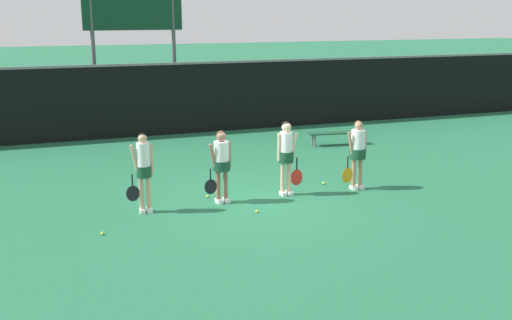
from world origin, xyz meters
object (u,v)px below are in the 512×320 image
object	(u,v)px
player_0	(143,167)
tennis_ball_6	(324,183)
scoreboard	(133,23)
tennis_ball_3	(257,211)
bench_courtside	(335,134)
tennis_ball_0	(300,180)
tennis_ball_1	(102,233)
tennis_ball_4	(361,178)
tennis_ball_2	(207,196)
tennis_ball_5	(217,192)
player_2	(286,152)
player_3	(358,149)
player_1	(221,160)

from	to	relation	value
player_0	tennis_ball_6	world-z (taller)	player_0
scoreboard	tennis_ball_3	distance (m)	10.90
bench_courtside	tennis_ball_0	xyz separation A→B (m)	(-2.86, -3.61, -0.33)
scoreboard	bench_courtside	size ratio (longest dim) A/B	2.73
tennis_ball_0	tennis_ball_3	bearing A→B (deg)	-134.36
scoreboard	bench_courtside	bearing A→B (deg)	-38.90
tennis_ball_1	tennis_ball_4	bearing A→B (deg)	14.69
tennis_ball_0	tennis_ball_2	bearing A→B (deg)	-168.63
bench_courtside	tennis_ball_5	size ratio (longest dim) A/B	25.80
tennis_ball_2	tennis_ball_6	size ratio (longest dim) A/B	0.90
player_2	tennis_ball_6	distance (m)	1.67
scoreboard	tennis_ball_1	world-z (taller)	scoreboard
player_0	player_3	distance (m)	5.21
player_3	tennis_ball_3	world-z (taller)	player_3
player_1	tennis_ball_3	world-z (taller)	player_1
tennis_ball_1	tennis_ball_5	distance (m)	3.45
scoreboard	tennis_ball_0	distance (m)	9.49
scoreboard	tennis_ball_1	size ratio (longest dim) A/B	73.74
player_3	tennis_ball_4	bearing A→B (deg)	46.94
player_3	tennis_ball_1	bearing A→B (deg)	-176.01
scoreboard	tennis_ball_6	bearing A→B (deg)	-69.29
tennis_ball_5	tennis_ball_6	size ratio (longest dim) A/B	0.99
player_2	tennis_ball_1	size ratio (longest dim) A/B	26.34
tennis_ball_6	player_3	bearing A→B (deg)	-46.60
bench_courtside	tennis_ball_2	world-z (taller)	bench_courtside
player_3	tennis_ball_3	distance (m)	3.22
player_2	tennis_ball_4	distance (m)	2.61
tennis_ball_6	tennis_ball_3	bearing A→B (deg)	-147.49
tennis_ball_5	tennis_ball_6	xyz separation A→B (m)	(2.77, -0.16, 0.00)
tennis_ball_1	tennis_ball_3	xyz separation A→B (m)	(3.31, 0.21, -0.00)
tennis_ball_3	player_1	bearing A→B (deg)	116.69
tennis_ball_2	tennis_ball_1	bearing A→B (deg)	-147.68
bench_courtside	tennis_ball_6	xyz separation A→B (m)	(-2.42, -4.07, -0.33)
scoreboard	player_3	bearing A→B (deg)	-67.42
player_3	tennis_ball_6	world-z (taller)	player_3
tennis_ball_1	tennis_ball_4	world-z (taller)	tennis_ball_4
tennis_ball_5	tennis_ball_0	bearing A→B (deg)	7.25
player_2	tennis_ball_3	size ratio (longest dim) A/B	27.41
bench_courtside	player_3	world-z (taller)	player_3
bench_courtside	tennis_ball_1	world-z (taller)	bench_courtside
bench_courtside	player_0	world-z (taller)	player_0
scoreboard	tennis_ball_3	size ratio (longest dim) A/B	76.74
player_1	tennis_ball_2	xyz separation A→B (m)	(-0.22, 0.44, -0.97)
player_0	tennis_ball_6	bearing A→B (deg)	9.45
player_0	tennis_ball_1	bearing A→B (deg)	-131.21
player_1	player_3	xyz separation A→B (m)	(3.44, -0.11, 0.01)
bench_courtside	tennis_ball_2	xyz separation A→B (m)	(-5.50, -4.14, -0.33)
player_1	player_3	distance (m)	3.44
player_2	tennis_ball_1	world-z (taller)	player_2
scoreboard	tennis_ball_0	size ratio (longest dim) A/B	73.77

